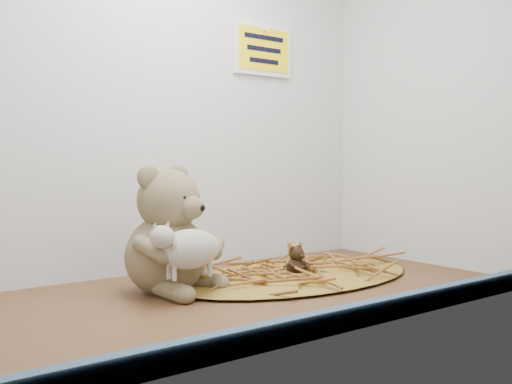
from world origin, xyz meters
TOP-DOWN VIEW (x-y plane):
  - alcove_shell at (0.00, 9.00)cm, footprint 120.40×60.20cm
  - front_rail at (0.00, -28.80)cm, footprint 119.28×2.20cm
  - straw_bed at (21.08, 5.44)cm, footprint 60.55×35.16cm
  - main_teddy at (-8.09, 10.54)cm, footprint 27.38×27.95cm
  - toy_lamb at (-8.09, 1.48)cm, footprint 16.22×9.90cm
  - mini_teddy_tan at (22.16, 6.90)cm, footprint 7.08×7.29cm
  - mini_teddy_brown at (19.99, 3.97)cm, footprint 6.23×6.48cm
  - wall_sign at (30.00, 29.40)cm, footprint 16.00×1.20cm

SIDE VIEW (x-z plane):
  - straw_bed at x=21.08cm, z-range 0.00..1.17cm
  - front_rail at x=0.00cm, z-range 0.00..3.60cm
  - mini_teddy_brown at x=19.99cm, z-range 1.17..7.87cm
  - mini_teddy_tan at x=22.16cm, z-range 1.17..8.14cm
  - toy_lamb at x=-8.09cm, z-range 4.38..14.86cm
  - main_teddy at x=-8.09cm, z-range 0.00..25.28cm
  - alcove_shell at x=0.00cm, z-range -0.20..90.20cm
  - wall_sign at x=30.00cm, z-range 49.50..60.50cm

